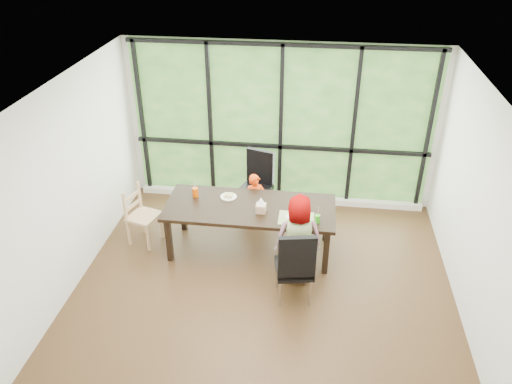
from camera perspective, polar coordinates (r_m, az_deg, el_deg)
ground at (r=6.94m, az=0.95°, el=-10.08°), size 5.00×5.00×0.00m
back_wall at (r=8.16m, az=2.86°, el=7.59°), size 5.00×0.00×5.00m
foliage_backdrop at (r=8.14m, az=2.85°, el=7.54°), size 4.80×0.02×2.65m
window_mullions at (r=8.10m, az=2.83°, el=7.43°), size 4.80×0.06×2.65m
window_sill at (r=8.65m, az=2.59°, el=-0.63°), size 4.80×0.12×0.10m
dining_table at (r=7.28m, az=-0.68°, el=-4.14°), size 2.48×1.22×0.75m
chair_window_leather at (r=8.02m, az=-0.08°, el=0.75°), size 0.58×0.58×1.08m
chair_interior_leather at (r=6.38m, az=4.37°, el=-8.11°), size 0.54×0.54×1.08m
chair_end_beech at (r=7.59m, az=-12.64°, el=-2.72°), size 0.50×0.51×0.90m
child_toddler at (r=7.73m, az=-0.07°, el=-1.13°), size 0.40×0.34×0.93m
child_older at (r=6.63m, az=4.74°, el=-5.38°), size 0.68×0.50×1.28m
placemat at (r=6.83m, az=4.59°, el=-3.00°), size 0.48×0.35×0.01m
plate_far at (r=7.30m, az=-3.14°, el=-0.54°), size 0.24×0.24×0.01m
plate_near at (r=6.86m, az=4.35°, el=-2.82°), size 0.22×0.22×0.01m
orange_cup at (r=7.33m, az=-6.91°, el=-0.02°), size 0.09×0.09×0.14m
green_cup at (r=6.75m, az=6.98°, el=-3.05°), size 0.07×0.07×0.12m
tissue_box at (r=6.93m, az=0.57°, el=-1.85°), size 0.14×0.14×0.12m
crepe_rolls_far at (r=7.29m, az=-3.15°, el=-0.37°), size 0.15×0.12×0.04m
crepe_rolls_near at (r=6.84m, az=4.36°, el=-2.65°), size 0.05×0.12×0.04m
straw_white at (r=7.28m, az=-6.96°, el=0.71°), size 0.01×0.04×0.20m
straw_pink at (r=6.70m, az=7.04°, el=-2.35°), size 0.01×0.04×0.20m
tissue at (r=6.87m, az=0.57°, el=-1.04°), size 0.12×0.12×0.11m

